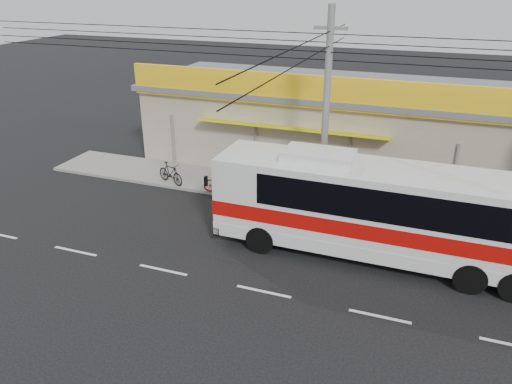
% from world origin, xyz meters
% --- Properties ---
extents(ground, '(120.00, 120.00, 0.00)m').
position_xyz_m(ground, '(0.00, 0.00, 0.00)').
color(ground, black).
rests_on(ground, ground).
extents(sidewalk, '(30.00, 3.20, 0.15)m').
position_xyz_m(sidewalk, '(0.00, 6.00, 0.07)').
color(sidewalk, slate).
rests_on(sidewalk, ground).
extents(lane_markings, '(50.00, 0.12, 0.01)m').
position_xyz_m(lane_markings, '(0.00, -2.50, 0.00)').
color(lane_markings, silver).
rests_on(lane_markings, ground).
extents(storefront_building, '(22.60, 9.20, 5.70)m').
position_xyz_m(storefront_building, '(-0.01, 11.54, 2.30)').
color(storefront_building, gray).
rests_on(storefront_building, ground).
extents(coach_bus, '(13.29, 2.94, 4.09)m').
position_xyz_m(coach_bus, '(3.83, 1.23, 2.19)').
color(coach_bus, silver).
rests_on(coach_bus, ground).
extents(motorbike_red, '(2.09, 1.34, 1.04)m').
position_xyz_m(motorbike_red, '(-4.68, 4.70, 0.67)').
color(motorbike_red, maroon).
rests_on(motorbike_red, sidewalk).
extents(motorbike_dark, '(1.92, 1.20, 1.12)m').
position_xyz_m(motorbike_dark, '(-7.68, 4.76, 0.71)').
color(motorbike_dark, black).
rests_on(motorbike_dark, sidewalk).
extents(utility_pole, '(34.00, 14.00, 9.13)m').
position_xyz_m(utility_pole, '(0.41, 4.20, 7.53)').
color(utility_pole, '#5E5D5B').
rests_on(utility_pole, ground).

